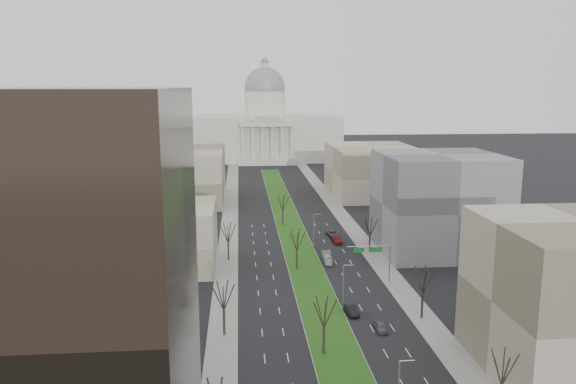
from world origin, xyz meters
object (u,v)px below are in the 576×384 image
car_grey_near (380,326)px  car_red (337,240)px  car_grey_far (333,234)px  car_black (351,310)px  box_van (327,258)px

car_grey_near → car_red: car_red is taller
car_red → car_grey_far: 6.34m
car_grey_near → car_red: bearing=85.6°
car_black → car_grey_far: car_black is taller
car_grey_near → car_red: (1.85, 53.00, 0.06)m
box_van → car_grey_far: bearing=78.6°
car_red → car_black: bearing=-98.7°
car_grey_far → car_red: bearing=-96.3°
car_grey_near → car_grey_far: size_ratio=0.77×
car_black → car_grey_near: bearing=-70.4°
car_grey_far → box_van: size_ratio=0.77×
car_grey_near → car_red: size_ratio=0.79×
car_black → car_grey_far: size_ratio=0.88×
car_grey_far → box_van: (-5.05, -22.06, 0.24)m
car_black → car_red: size_ratio=0.91×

